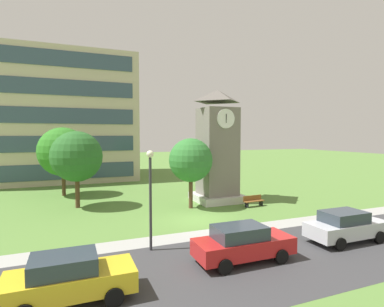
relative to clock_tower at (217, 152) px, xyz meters
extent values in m
plane|color=#567F38|center=(-3.99, -4.92, -4.32)|extent=(160.00, 160.00, 0.00)
cube|color=#38383A|center=(-3.99, -12.31, -4.32)|extent=(120.00, 7.20, 0.01)
cube|color=#9E9E99|center=(-3.99, -7.91, -4.32)|extent=(120.00, 1.60, 0.01)
cube|color=beige|center=(-14.38, 20.91, 3.68)|extent=(21.16, 13.90, 16.00)
cube|color=#384C60|center=(-14.38, 13.91, -2.72)|extent=(19.47, 0.10, 1.80)
cube|color=#384C60|center=(-14.38, 13.91, 0.48)|extent=(19.47, 0.10, 1.80)
cube|color=#384C60|center=(-14.38, 13.91, 3.68)|extent=(19.47, 0.10, 1.80)
cube|color=#384C60|center=(-14.38, 13.91, 6.88)|extent=(19.47, 0.10, 1.80)
cube|color=#384C60|center=(-14.38, 13.91, 10.08)|extent=(19.47, 0.10, 1.80)
cube|color=slate|center=(-0.01, 0.01, -0.24)|extent=(2.93, 2.93, 8.16)
cube|color=beige|center=(-0.01, 0.01, -4.02)|extent=(3.95, 3.95, 0.60)
pyramid|color=#5D5751|center=(-0.01, 0.01, 4.88)|extent=(3.22, 3.22, 1.05)
cylinder|color=white|center=(-0.01, -1.52, 2.86)|extent=(1.61, 0.12, 1.61)
cylinder|color=white|center=(1.52, 0.01, 2.86)|extent=(0.12, 1.61, 1.61)
cube|color=black|center=(-0.01, -1.59, 3.00)|extent=(0.04, 0.08, 0.48)
cube|color=black|center=(-0.01, -1.60, 2.86)|extent=(0.03, 0.06, 0.72)
cube|color=brown|center=(1.78, -3.09, -3.87)|extent=(1.83, 0.61, 0.06)
cube|color=brown|center=(1.77, -2.87, -3.64)|extent=(1.80, 0.18, 0.40)
cube|color=black|center=(1.07, -3.15, -4.10)|extent=(0.11, 0.44, 0.45)
cube|color=black|center=(2.50, -3.04, -4.10)|extent=(0.11, 0.44, 0.45)
cylinder|color=#333338|center=(-8.36, -9.14, -1.97)|extent=(0.14, 0.14, 4.71)
sphere|color=#F2EFCC|center=(-8.36, -9.14, 0.57)|extent=(0.36, 0.36, 0.36)
cylinder|color=#513823|center=(-3.17, -1.62, -3.01)|extent=(0.32, 0.32, 2.63)
sphere|color=#317631|center=(-3.17, -1.62, -0.48)|extent=(3.46, 3.46, 3.46)
cylinder|color=#513823|center=(-12.60, 7.58, -3.02)|extent=(0.34, 0.34, 2.61)
sphere|color=#2D7721|center=(-12.60, 7.58, -0.09)|extent=(4.63, 4.63, 4.63)
cylinder|color=#513823|center=(-11.52, 1.94, -2.97)|extent=(0.35, 0.35, 2.71)
sphere|color=#265F25|center=(-11.52, 1.94, -0.20)|extent=(4.04, 4.04, 4.04)
cube|color=gold|center=(-12.15, -12.75, -3.61)|extent=(4.41, 1.81, 0.76)
cube|color=#2D3842|center=(-12.37, -12.75, -2.93)|extent=(2.21, 1.59, 0.60)
cylinder|color=black|center=(-10.79, -11.89, -3.99)|extent=(0.66, 0.22, 0.66)
cylinder|color=black|center=(-10.80, -13.64, -3.99)|extent=(0.66, 0.22, 0.66)
cylinder|color=black|center=(-13.51, -11.87, -3.99)|extent=(0.66, 0.22, 0.66)
cube|color=red|center=(-4.71, -12.05, -3.61)|extent=(4.66, 1.83, 0.76)
cube|color=#2D3842|center=(-4.94, -12.05, -2.93)|extent=(2.33, 1.60, 0.60)
cylinder|color=black|center=(-3.26, -11.18, -3.99)|extent=(0.66, 0.22, 0.66)
cylinder|color=black|center=(-3.27, -12.94, -3.99)|extent=(0.66, 0.22, 0.66)
cylinder|color=black|center=(-6.14, -11.16, -3.99)|extent=(0.66, 0.22, 0.66)
cylinder|color=black|center=(-6.15, -12.92, -3.99)|extent=(0.66, 0.22, 0.66)
cube|color=silver|center=(1.92, -11.89, -3.61)|extent=(4.56, 1.83, 0.76)
cube|color=#2D3842|center=(1.70, -11.89, -2.93)|extent=(2.28, 1.60, 0.60)
cylinder|color=black|center=(3.34, -11.02, -3.99)|extent=(0.66, 0.22, 0.66)
cylinder|color=black|center=(3.33, -12.79, -3.99)|extent=(0.66, 0.22, 0.66)
cylinder|color=black|center=(0.52, -11.00, -3.99)|extent=(0.66, 0.22, 0.66)
cylinder|color=black|center=(0.51, -12.77, -3.99)|extent=(0.66, 0.22, 0.66)
camera|label=1|loc=(-12.14, -24.00, 1.54)|focal=28.67mm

